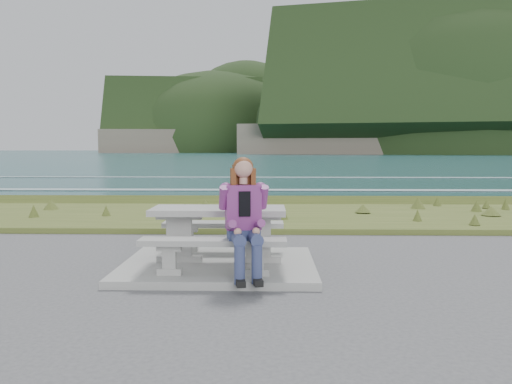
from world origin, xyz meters
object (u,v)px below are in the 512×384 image
bench_landward (213,247)px  seated_woman (245,234)px  picnic_table (219,220)px  bench_seaward (223,229)px

bench_landward → seated_woman: bearing=-18.8°
picnic_table → seated_woman: seated_woman is taller
bench_seaward → seated_woman: bearing=-75.4°
bench_seaward → seated_woman: seated_woman is taller
bench_landward → seated_woman: (0.40, -0.14, 0.18)m
seated_woman → picnic_table: bearing=104.8°
picnic_table → bench_landward: picnic_table is taller
picnic_table → bench_seaward: 0.74m
bench_landward → picnic_table: bearing=90.0°
picnic_table → bench_seaward: (0.00, 0.70, -0.23)m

